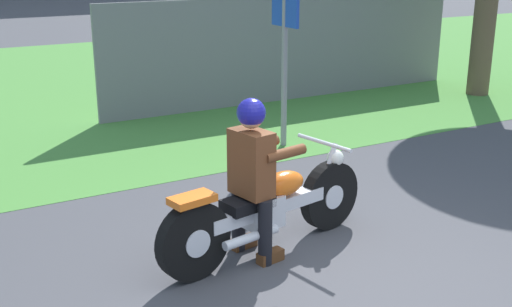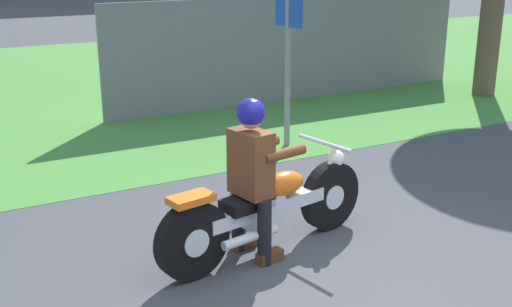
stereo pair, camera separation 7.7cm
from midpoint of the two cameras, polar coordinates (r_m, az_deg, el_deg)
ground at (r=5.10m, az=10.09°, el=-12.73°), size 120.00×120.00×0.00m
grass_verge at (r=13.12m, az=-16.40°, el=5.72°), size 60.00×12.00×0.01m
motorcycle_lead at (r=5.62m, az=0.68°, el=-4.92°), size 2.21×0.73×0.89m
rider_lead at (r=5.37m, az=-0.68°, el=-1.17°), size 0.60×0.53×1.41m
sign_banner at (r=8.46m, az=2.33°, el=12.00°), size 0.08×0.60×2.60m
fence_segment at (r=11.40m, az=3.04°, el=9.28°), size 7.00×0.06×1.80m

